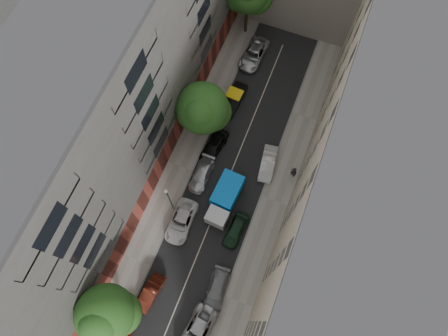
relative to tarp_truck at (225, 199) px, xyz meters
The scene contains 22 objects.
ground 2.64m from the tarp_truck, 105.82° to the left, with size 120.00×120.00×0.00m, color #4C4C49.
road_surface 2.63m from the tarp_truck, 105.82° to the left, with size 8.00×44.00×0.02m, color black.
sidewalk_left 6.60m from the tarp_truck, 160.86° to the left, with size 3.00×44.00×0.15m, color gray.
sidewalk_right 5.51m from the tarp_truck, 23.36° to the left, with size 3.00×44.00×0.15m, color gray.
building_left 14.56m from the tarp_truck, 169.66° to the left, with size 8.00×44.00×20.00m, color #4B4946.
building_right 13.62m from the tarp_truck, 11.50° to the left, with size 8.00×44.00×20.00m, color #C8B29B.
tarp_truck is the anchor object (origin of this frame).
car_left_0 15.48m from the tarp_truck, 105.76° to the right, with size 1.60×3.98×1.36m, color maroon.
car_left_1 11.81m from the tarp_truck, 106.77° to the right, with size 1.36×3.91×1.29m, color #48180E.
car_left_2 5.07m from the tarp_truck, 132.76° to the right, with size 2.30×4.99×1.39m, color silver.
car_left_3 3.99m from the tarp_truck, 150.59° to the left, with size 1.81×4.45×1.29m, color #B5B4B9.
car_left_4 6.52m from the tarp_truck, 121.65° to the left, with size 1.78×4.43×1.51m, color black.
car_left_5 12.47m from the tarp_truck, 105.86° to the left, with size 1.57×4.49×1.48m, color black.
car_left_6 19.04m from the tarp_truck, 100.30° to the left, with size 2.44×5.29×1.47m, color #B6B7BC.
car_right_0 13.09m from the tarp_truck, 80.31° to the right, with size 2.39×5.19×1.44m, color #B2B2B7.
car_right_1 9.09m from the tarp_truck, 73.60° to the right, with size 1.83×4.49×1.30m, color gray.
car_right_2 3.41m from the tarp_truck, 48.46° to the right, with size 1.61×4.01×1.37m, color black.
car_right_3 6.44m from the tarp_truck, 63.28° to the left, with size 1.49×4.28×1.41m, color silver.
tree_near 15.76m from the tarp_truck, 109.69° to the right, with size 5.34×5.08×8.50m.
tree_mid 9.46m from the tarp_truck, 126.07° to the left, with size 5.71×5.50×7.99m.
lamp_post 6.04m from the tarp_truck, 151.59° to the right, with size 0.36×0.36×6.32m.
pedestrian 8.09m from the tarp_truck, 44.12° to the left, with size 0.71×0.47×1.95m, color black.
Camera 1 is at (4.82, -13.13, 41.36)m, focal length 32.00 mm.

